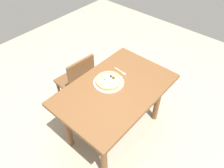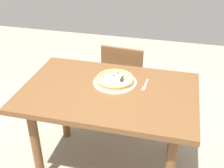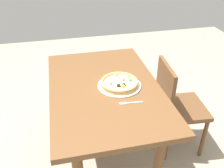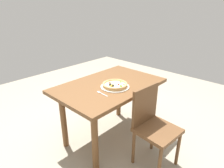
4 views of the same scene
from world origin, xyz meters
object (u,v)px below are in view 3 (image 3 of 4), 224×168
Objects in this scene: pizza at (119,83)px; fork at (129,103)px; dining_table at (105,98)px; chair_near at (176,104)px; plate at (119,85)px.

pizza is 0.23m from fork.
dining_table is 0.18m from pizza.
pizza is (-0.03, 0.52, 0.31)m from chair_near.
plate is 2.01× the size of fork.
pizza is at bearing -99.80° from dining_table.
plate is at bearing 7.11° from pizza.
dining_table is 4.44× the size of pizza.
pizza reaches higher than fork.
dining_table is at bearing 80.66° from plate.
dining_table is 0.30m from fork.
dining_table is 1.46× the size of chair_near.
chair_near is (0.01, -0.63, -0.17)m from dining_table.
pizza reaches higher than dining_table.
fork is (-0.23, -0.01, -0.03)m from pizza.
pizza is at bearing -82.50° from fork.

